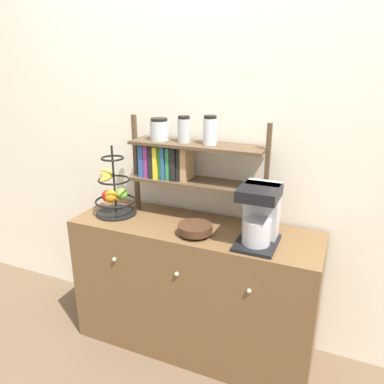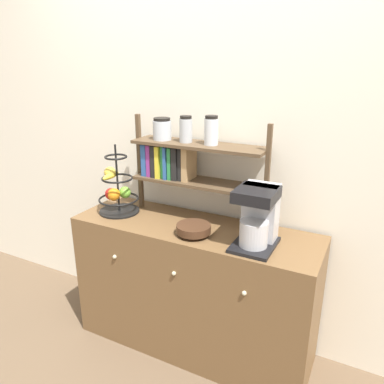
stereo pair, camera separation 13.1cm
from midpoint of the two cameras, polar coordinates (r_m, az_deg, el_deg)
ground_plane at (r=2.40m, az=-3.80°, el=-25.14°), size 12.00×12.00×0.00m
wall_back at (r=2.20m, az=1.32°, el=9.35°), size 7.00×0.05×2.60m
sideboard at (r=2.30m, az=-1.43°, el=-14.42°), size 1.42×0.46×0.80m
coffee_maker at (r=1.89m, az=8.32°, el=-3.41°), size 0.20×0.26×0.31m
fruit_stand at (r=2.29m, az=-13.52°, el=-0.07°), size 0.25×0.25×0.42m
wooden_bowl at (r=2.00m, az=-1.43°, el=-5.67°), size 0.18×0.18×0.06m
shelf_hutch at (r=2.15m, az=-3.60°, el=5.36°), size 0.82×0.20×0.60m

